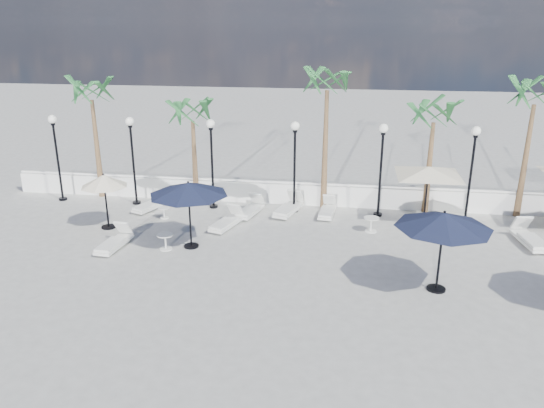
# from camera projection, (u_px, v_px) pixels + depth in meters

# --- Properties ---
(ground) EXTENTS (100.00, 100.00, 0.00)m
(ground) POSITION_uv_depth(u_px,v_px,m) (271.00, 282.00, 16.42)
(ground) COLOR gray
(ground) RESTS_ON ground
(balustrade) EXTENTS (26.00, 0.30, 1.01)m
(balustrade) POSITION_uv_depth(u_px,v_px,m) (296.00, 194.00, 23.28)
(balustrade) COLOR white
(balustrade) RESTS_ON ground
(lamppost_0) EXTENTS (0.36, 0.36, 3.84)m
(lamppost_0) POSITION_uv_depth(u_px,v_px,m) (56.00, 146.00, 23.14)
(lamppost_0) COLOR black
(lamppost_0) RESTS_ON ground
(lamppost_1) EXTENTS (0.36, 0.36, 3.84)m
(lamppost_1) POSITION_uv_depth(u_px,v_px,m) (132.00, 149.00, 22.66)
(lamppost_1) COLOR black
(lamppost_1) RESTS_ON ground
(lamppost_2) EXTENTS (0.36, 0.36, 3.84)m
(lamppost_2) POSITION_uv_depth(u_px,v_px,m) (212.00, 151.00, 22.17)
(lamppost_2) COLOR black
(lamppost_2) RESTS_ON ground
(lamppost_3) EXTENTS (0.36, 0.36, 3.84)m
(lamppost_3) POSITION_uv_depth(u_px,v_px,m) (295.00, 154.00, 21.69)
(lamppost_3) COLOR black
(lamppost_3) RESTS_ON ground
(lamppost_4) EXTENTS (0.36, 0.36, 3.84)m
(lamppost_4) POSITION_uv_depth(u_px,v_px,m) (382.00, 157.00, 21.20)
(lamppost_4) COLOR black
(lamppost_4) RESTS_ON ground
(lamppost_5) EXTENTS (0.36, 0.36, 3.84)m
(lamppost_5) POSITION_uv_depth(u_px,v_px,m) (473.00, 160.00, 20.72)
(lamppost_5) COLOR black
(lamppost_5) RESTS_ON ground
(palm_0) EXTENTS (2.60, 2.60, 5.50)m
(palm_0) POSITION_uv_depth(u_px,v_px,m) (91.00, 97.00, 23.01)
(palm_0) COLOR brown
(palm_0) RESTS_ON ground
(palm_1) EXTENTS (2.60, 2.60, 4.70)m
(palm_1) POSITION_uv_depth(u_px,v_px,m) (192.00, 117.00, 22.65)
(palm_1) COLOR brown
(palm_1) RESTS_ON ground
(palm_2) EXTENTS (2.60, 2.60, 6.10)m
(palm_2) POSITION_uv_depth(u_px,v_px,m) (327.00, 87.00, 21.41)
(palm_2) COLOR brown
(palm_2) RESTS_ON ground
(palm_3) EXTENTS (2.60, 2.60, 4.90)m
(palm_3) POSITION_uv_depth(u_px,v_px,m) (434.00, 119.00, 21.20)
(palm_3) COLOR brown
(palm_3) RESTS_ON ground
(palm_4) EXTENTS (2.60, 2.60, 5.70)m
(palm_4) POSITION_uv_depth(u_px,v_px,m) (535.00, 101.00, 20.43)
(palm_4) COLOR brown
(palm_4) RESTS_ON ground
(lounger_0) EXTENTS (1.20, 1.90, 0.68)m
(lounger_0) POSITION_uv_depth(u_px,v_px,m) (151.00, 204.00, 22.66)
(lounger_0) COLOR silver
(lounger_0) RESTS_ON ground
(lounger_1) EXTENTS (1.11, 1.95, 0.70)m
(lounger_1) POSITION_uv_depth(u_px,v_px,m) (227.00, 222.00, 20.68)
(lounger_1) COLOR silver
(lounger_1) RESTS_ON ground
(lounger_2) EXTENTS (0.77, 1.91, 0.70)m
(lounger_2) POSITION_uv_depth(u_px,v_px,m) (114.00, 242.00, 18.78)
(lounger_2) COLOR silver
(lounger_2) RESTS_ON ground
(lounger_3) EXTENTS (0.71, 1.78, 0.65)m
(lounger_3) POSITION_uv_depth(u_px,v_px,m) (327.00, 210.00, 21.97)
(lounger_3) COLOR silver
(lounger_3) RESTS_ON ground
(lounger_4) EXTENTS (1.00, 1.93, 0.69)m
(lounger_4) POSITION_uv_depth(u_px,v_px,m) (250.00, 210.00, 22.04)
(lounger_4) COLOR silver
(lounger_4) RESTS_ON ground
(lounger_5) EXTENTS (1.16, 2.13, 0.76)m
(lounger_5) POSITION_uv_depth(u_px,v_px,m) (289.00, 208.00, 22.18)
(lounger_5) COLOR silver
(lounger_5) RESTS_ON ground
(lounger_6) EXTENTS (0.93, 2.11, 0.76)m
(lounger_6) POSITION_uv_depth(u_px,v_px,m) (530.00, 238.00, 19.06)
(lounger_6) COLOR silver
(lounger_6) RESTS_ON ground
(side_table_0) EXTENTS (0.58, 0.58, 0.56)m
(side_table_0) POSITION_uv_depth(u_px,v_px,m) (165.00, 240.00, 18.66)
(side_table_0) COLOR silver
(side_table_0) RESTS_ON ground
(side_table_1) EXTENTS (0.47, 0.47, 0.45)m
(side_table_1) POSITION_uv_depth(u_px,v_px,m) (164.00, 212.00, 21.66)
(side_table_1) COLOR silver
(side_table_1) RESTS_ON ground
(side_table_2) EXTENTS (0.59, 0.59, 0.57)m
(side_table_2) POSITION_uv_depth(u_px,v_px,m) (371.00, 223.00, 20.24)
(side_table_2) COLOR silver
(side_table_2) RESTS_ON ground
(parasol_navy_left) EXTENTS (2.78, 2.78, 2.46)m
(parasol_navy_left) POSITION_uv_depth(u_px,v_px,m) (188.00, 189.00, 18.27)
(parasol_navy_left) COLOR black
(parasol_navy_left) RESTS_ON ground
(parasol_navy_mid) EXTENTS (2.82, 2.82, 2.53)m
(parasol_navy_mid) POSITION_uv_depth(u_px,v_px,m) (444.00, 221.00, 15.21)
(parasol_navy_mid) COLOR black
(parasol_navy_mid) RESTS_ON ground
(parasol_cream_sq_a) EXTENTS (4.93, 4.93, 2.42)m
(parasol_cream_sq_a) POSITION_uv_depth(u_px,v_px,m) (429.00, 167.00, 20.75)
(parasol_cream_sq_a) COLOR black
(parasol_cream_sq_a) RESTS_ON ground
(parasol_cream_small) EXTENTS (1.79, 1.79, 2.20)m
(parasol_cream_small) POSITION_uv_depth(u_px,v_px,m) (104.00, 182.00, 20.12)
(parasol_cream_small) COLOR black
(parasol_cream_small) RESTS_ON ground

